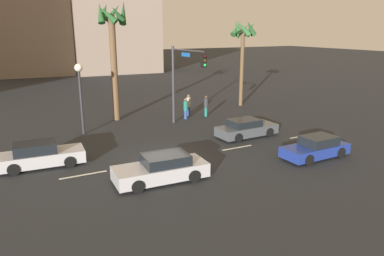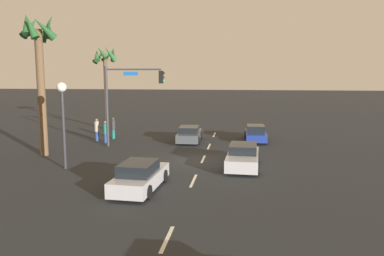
# 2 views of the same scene
# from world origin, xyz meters

# --- Properties ---
(ground_plane) EXTENTS (220.00, 220.00, 0.00)m
(ground_plane) POSITION_xyz_m (0.00, 0.00, 0.00)
(ground_plane) COLOR #232628
(lane_stripe_2) EXTENTS (2.44, 0.14, 0.01)m
(lane_stripe_2) POSITION_xyz_m (-4.69, 0.00, 0.01)
(lane_stripe_2) COLOR silver
(lane_stripe_2) RESTS_ON ground_plane
(lane_stripe_3) EXTENTS (2.23, 0.14, 0.01)m
(lane_stripe_3) POSITION_xyz_m (0.48, 0.00, 0.01)
(lane_stripe_3) COLOR silver
(lane_stripe_3) RESTS_ON ground_plane
(lane_stripe_4) EXTENTS (2.23, 0.14, 0.01)m
(lane_stripe_4) POSITION_xyz_m (5.00, 0.00, 0.01)
(lane_stripe_4) COLOR silver
(lane_stripe_4) RESTS_ON ground_plane
(lane_stripe_5) EXTENTS (2.60, 0.14, 0.01)m
(lane_stripe_5) POSITION_xyz_m (10.78, 0.00, 0.01)
(lane_stripe_5) COLOR silver
(lane_stripe_5) RESTS_ON ground_plane
(car_0) EXTENTS (4.74, 2.10, 1.35)m
(car_0) POSITION_xyz_m (-1.33, -2.57, 0.63)
(car_0) COLOR #B7B7BC
(car_0) RESTS_ON ground_plane
(car_2) EXTENTS (4.46, 1.99, 1.28)m
(car_2) POSITION_xyz_m (6.99, 1.80, 0.60)
(car_2) COLOR #474C51
(car_2) RESTS_ON ground_plane
(car_3) EXTENTS (4.20, 1.82, 1.28)m
(car_3) POSITION_xyz_m (8.09, -3.64, 0.59)
(car_3) COLOR navy
(car_3) RESTS_ON ground_plane
(car_4) EXTENTS (4.63, 2.06, 1.39)m
(car_4) POSITION_xyz_m (-6.51, 2.38, 0.64)
(car_4) COLOR #B7B7BC
(car_4) RESTS_ON ground_plane
(traffic_signal) EXTENTS (0.66, 4.52, 6.13)m
(traffic_signal) POSITION_xyz_m (4.25, 6.25, 4.14)
(traffic_signal) COLOR #38383D
(traffic_signal) RESTS_ON ground_plane
(streetlamp) EXTENTS (0.56, 0.56, 5.06)m
(streetlamp) POSITION_xyz_m (-3.06, 7.82, 3.63)
(streetlamp) COLOR #2D2D33
(streetlamp) RESTS_ON ground_plane
(pedestrian_0) EXTENTS (0.46, 0.46, 1.83)m
(pedestrian_0) POSITION_xyz_m (7.54, 8.47, 0.97)
(pedestrian_0) COLOR #1E7266
(pedestrian_0) RESTS_ON ground_plane
(pedestrian_1) EXTENTS (0.44, 0.44, 1.85)m
(pedestrian_1) POSITION_xyz_m (6.35, 9.48, 0.97)
(pedestrian_1) COLOR #2D478C
(pedestrian_1) RESTS_ON ground_plane
(pedestrian_2) EXTENTS (0.49, 0.49, 1.77)m
(pedestrian_2) POSITION_xyz_m (5.55, 8.45, 0.93)
(pedestrian_2) COLOR #2D478C
(pedestrian_2) RESTS_ON ground_plane
(palm_tree_0) EXTENTS (2.63, 2.70, 9.56)m
(palm_tree_0) POSITION_xyz_m (0.32, 10.91, 6.66)
(palm_tree_0) COLOR brown
(palm_tree_0) RESTS_ON ground_plane
(palm_tree_1) EXTENTS (2.57, 2.75, 8.30)m
(palm_tree_1) POSITION_xyz_m (12.97, 10.95, 6.49)
(palm_tree_1) COLOR brown
(palm_tree_1) RESTS_ON ground_plane
(building_1) EXTENTS (14.98, 11.89, 18.03)m
(building_1) POSITION_xyz_m (10.47, 46.05, 9.02)
(building_1) COLOR gray
(building_1) RESTS_ON ground_plane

